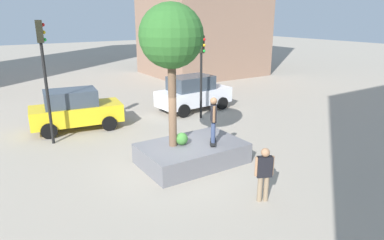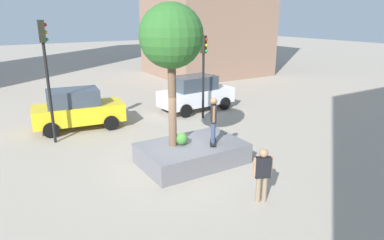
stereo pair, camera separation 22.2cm
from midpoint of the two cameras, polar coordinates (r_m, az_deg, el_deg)
name	(u,v)px [view 2 (the right image)]	position (r m, az deg, el deg)	size (l,w,h in m)	color
ground_plane	(180,164)	(12.59, -1.49, -7.30)	(120.00, 120.00, 0.00)	#9E9384
planter_ledge	(192,153)	(12.54, 0.51, -5.55)	(3.69, 2.39, 0.74)	slate
plaza_tree	(171,38)	(11.45, -2.93, 13.56)	(2.14, 2.14, 4.88)	brown
boxwood_shrub	(182,139)	(12.25, -1.22, -3.14)	(0.45, 0.45, 0.45)	#3D7A33
skateboard	(213,142)	(12.41, 4.03, -3.72)	(0.65, 0.77, 0.07)	black
skateboarder	(213,117)	(12.10, 4.12, 0.55)	(0.39, 0.49, 1.64)	navy
taxi_cab	(77,109)	(16.95, -18.21, 1.78)	(4.29, 2.36, 1.90)	gold
police_car	(196,93)	(19.30, 0.93, 4.55)	(4.34, 2.22, 1.97)	white
traffic_light_corner	(204,63)	(17.43, 2.32, 9.52)	(0.36, 0.37, 4.23)	black
traffic_light_median	(46,62)	(14.92, -22.79, 8.83)	(0.35, 0.30, 5.02)	black
bystander_watching	(263,172)	(10.03, 12.31, -8.40)	(0.52, 0.36, 1.65)	#847056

